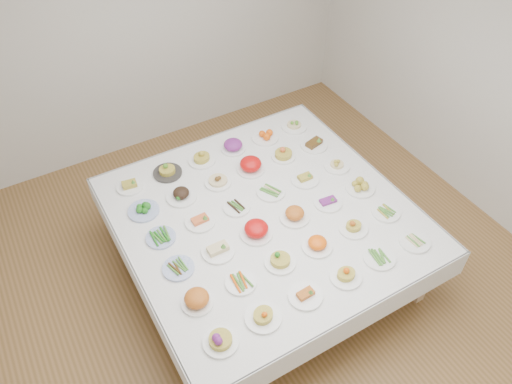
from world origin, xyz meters
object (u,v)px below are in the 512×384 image
display_table (265,218)px  dish_18 (161,237)px  dish_0 (220,338)px  dish_35 (294,123)px

display_table → dish_18: size_ratio=9.91×
dish_0 → dish_18: bearing=89.6°
display_table → dish_18: dish_18 is taller
dish_0 → dish_35: dish_0 is taller
display_table → dish_35: (0.90, 0.90, 0.11)m
dish_0 → dish_35: bearing=45.1°
display_table → dish_35: dish_35 is taller
display_table → dish_35: bearing=45.1°
dish_18 → display_table: bearing=-11.7°
dish_35 → dish_0: bearing=-134.9°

